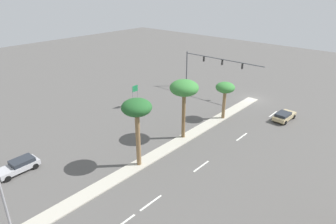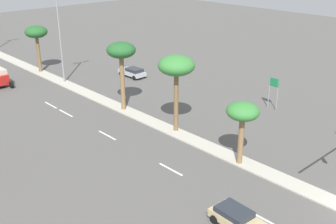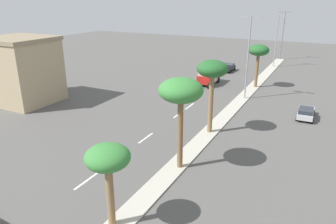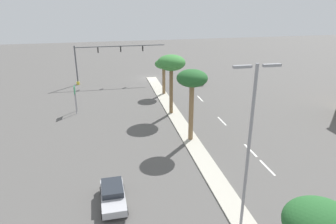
{
  "view_description": "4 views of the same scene",
  "coord_description": "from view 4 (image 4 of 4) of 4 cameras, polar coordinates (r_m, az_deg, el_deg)",
  "views": [
    {
      "loc": [
        -21.15,
        46.61,
        18.79
      ],
      "look_at": [
        2.44,
        19.82,
        3.27
      ],
      "focal_mm": 31.98,
      "sensor_mm": 36.0,
      "label": 1
    },
    {
      "loc": [
        -26.54,
        -8.46,
        17.67
      ],
      "look_at": [
        -0.11,
        19.88,
        2.01
      ],
      "focal_mm": 44.51,
      "sensor_mm": 36.0,
      "label": 2
    },
    {
      "loc": [
        10.45,
        -2.77,
        13.83
      ],
      "look_at": [
        -3.93,
        25.34,
        2.4
      ],
      "focal_mm": 34.17,
      "sensor_mm": 36.0,
      "label": 3
    },
    {
      "loc": [
        8.76,
        57.02,
        15.05
      ],
      "look_at": [
        1.99,
        25.0,
        2.52
      ],
      "focal_mm": 33.11,
      "sensor_mm": 36.0,
      "label": 4
    }
  ],
  "objects": [
    {
      "name": "lane_stripe_outboard",
      "position": [
        39.7,
        9.9,
        -1.65
      ],
      "size": [
        0.2,
        2.8,
        0.01
      ],
      "primitive_type": "cube",
      "color": "silver",
      "rests_on": "ground"
    },
    {
      "name": "lane_stripe_far",
      "position": [
        30.51,
        17.8,
        -9.71
      ],
      "size": [
        0.2,
        2.8,
        0.01
      ],
      "primitive_type": "cube",
      "color": "silver",
      "rests_on": "ground"
    },
    {
      "name": "lane_stripe_center",
      "position": [
        33.13,
        14.94,
        -6.83
      ],
      "size": [
        0.2,
        2.8,
        0.01
      ],
      "primitive_type": "cube",
      "color": "silver",
      "rests_on": "ground"
    },
    {
      "name": "palm_tree_far",
      "position": [
        31.93,
        4.45,
        5.71
      ],
      "size": [
        3.21,
        3.21,
        7.76
      ],
      "color": "olive",
      "rests_on": "median_curb"
    },
    {
      "name": "directional_road_sign",
      "position": [
        42.97,
        -16.75,
        3.2
      ],
      "size": [
        0.1,
        1.24,
        3.67
      ],
      "color": "gray",
      "rests_on": "ground"
    },
    {
      "name": "lane_stripe_leading",
      "position": [
        47.81,
        5.91,
        2.5
      ],
      "size": [
        0.2,
        2.8,
        0.01
      ],
      "primitive_type": "cube",
      "color": "silver",
      "rests_on": "ground"
    },
    {
      "name": "median_curb",
      "position": [
        25.98,
        10.5,
        -14.7
      ],
      "size": [
        1.8,
        75.39,
        0.12
      ],
      "primitive_type": "cube",
      "color": "#B7B2A3",
      "rests_on": "ground"
    },
    {
      "name": "palm_tree_right",
      "position": [
        39.63,
        0.61,
        8.81
      ],
      "size": [
        3.6,
        3.6,
        7.77
      ],
      "color": "brown",
      "rests_on": "median_curb"
    },
    {
      "name": "traffic_signal_gantry",
      "position": [
        56.12,
        -12.45,
        9.66
      ],
      "size": [
        15.83,
        0.53,
        6.8
      ],
      "color": "#515459",
      "rests_on": "ground"
    },
    {
      "name": "lane_stripe_front",
      "position": [
        56.89,
        2.91,
        5.59
      ],
      "size": [
        0.2,
        2.8,
        0.01
      ],
      "primitive_type": "cube",
      "color": "silver",
      "rests_on": "ground"
    },
    {
      "name": "ground_plane",
      "position": [
        32.72,
        5.02,
        -6.52
      ],
      "size": [
        160.0,
        160.0,
        0.0
      ],
      "primitive_type": "plane",
      "color": "#565451"
    },
    {
      "name": "street_lamp_outboard",
      "position": [
        19.79,
        14.78,
        -4.99
      ],
      "size": [
        2.9,
        0.24,
        11.28
      ],
      "color": "gray",
      "rests_on": "median_curb"
    },
    {
      "name": "palm_tree_rear",
      "position": [
        48.47,
        -0.79,
        8.61
      ],
      "size": [
        2.77,
        2.77,
        5.54
      ],
      "color": "olive",
      "rests_on": "median_curb"
    },
    {
      "name": "sedan_tan_far",
      "position": [
        56.21,
        5.27,
        6.07
      ],
      "size": [
        2.14,
        4.33,
        1.28
      ],
      "color": "tan",
      "rests_on": "ground"
    },
    {
      "name": "sedan_silver_center",
      "position": [
        24.75,
        -10.12,
        -14.81
      ],
      "size": [
        1.98,
        4.28,
        1.33
      ],
      "color": "#B2B2B7",
      "rests_on": "ground"
    }
  ]
}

